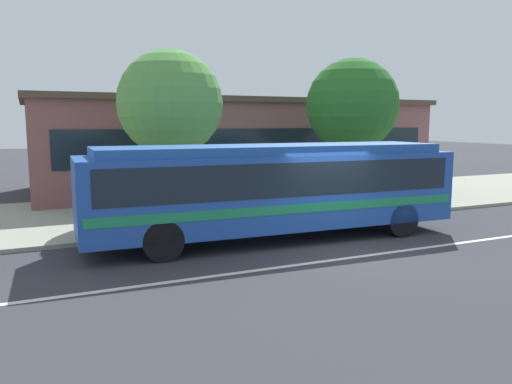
# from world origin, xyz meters

# --- Properties ---
(ground_plane) EXTENTS (120.00, 120.00, 0.00)m
(ground_plane) POSITION_xyz_m (0.00, 0.00, 0.00)
(ground_plane) COLOR #34343B
(sidewalk_slab) EXTENTS (60.00, 8.00, 0.12)m
(sidewalk_slab) POSITION_xyz_m (0.00, 7.11, 0.06)
(sidewalk_slab) COLOR #999B8A
(sidewalk_slab) RESTS_ON ground_plane
(lane_stripe_center) EXTENTS (56.00, 0.16, 0.01)m
(lane_stripe_center) POSITION_xyz_m (0.00, -0.80, 0.00)
(lane_stripe_center) COLOR silver
(lane_stripe_center) RESTS_ON ground_plane
(transit_bus) EXTENTS (10.61, 2.95, 2.67)m
(transit_bus) POSITION_xyz_m (-1.03, 1.76, 1.56)
(transit_bus) COLOR #204CA6
(transit_bus) RESTS_ON ground_plane
(pedestrian_waiting_near_sign) EXTENTS (0.48, 0.48, 1.70)m
(pedestrian_waiting_near_sign) POSITION_xyz_m (2.10, 3.69, 1.11)
(pedestrian_waiting_near_sign) COLOR #2A3049
(pedestrian_waiting_near_sign) RESTS_ON sidewalk_slab
(pedestrian_walking_along_curb) EXTENTS (0.41, 0.41, 1.76)m
(pedestrian_walking_along_curb) POSITION_xyz_m (-3.48, 4.46, 1.15)
(pedestrian_walking_along_curb) COLOR #72664E
(pedestrian_walking_along_curb) RESTS_ON sidewalk_slab
(pedestrian_standing_by_tree) EXTENTS (0.39, 0.39, 1.70)m
(pedestrian_standing_by_tree) POSITION_xyz_m (0.54, 4.48, 1.11)
(pedestrian_standing_by_tree) COLOR navy
(pedestrian_standing_by_tree) RESTS_ON sidewalk_slab
(bus_stop_sign) EXTENTS (0.08, 0.44, 2.36)m
(bus_stop_sign) POSITION_xyz_m (2.86, 3.48, 1.64)
(bus_stop_sign) COLOR gray
(bus_stop_sign) RESTS_ON sidewalk_slab
(street_tree_near_stop) EXTENTS (3.55, 3.55, 5.58)m
(street_tree_near_stop) POSITION_xyz_m (-2.80, 6.04, 3.92)
(street_tree_near_stop) COLOR brown
(street_tree_near_stop) RESTS_ON sidewalk_slab
(street_tree_mid_block) EXTENTS (3.65, 3.65, 5.68)m
(street_tree_mid_block) POSITION_xyz_m (4.57, 6.02, 3.96)
(street_tree_mid_block) COLOR brown
(street_tree_mid_block) RESTS_ON sidewalk_slab
(station_building) EXTENTS (19.00, 8.63, 4.39)m
(station_building) POSITION_xyz_m (2.06, 13.02, 2.20)
(station_building) COLOR #845152
(station_building) RESTS_ON ground_plane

